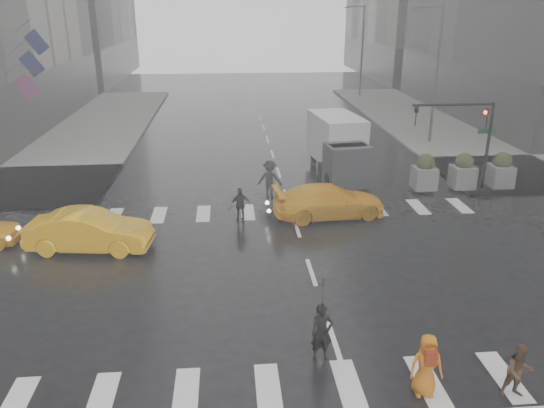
{
  "coord_description": "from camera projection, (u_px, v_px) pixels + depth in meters",
  "views": [
    {
      "loc": [
        -2.81,
        -16.5,
        8.81
      ],
      "look_at": [
        -1.22,
        2.0,
        1.87
      ],
      "focal_mm": 35.0,
      "sensor_mm": 36.0,
      "label": 1
    }
  ],
  "objects": [
    {
      "name": "pedestrian_brown",
      "position": [
        519.0,
        371.0,
        12.53
      ],
      "size": [
        0.72,
        0.58,
        1.42
      ],
      "primitive_type": "imported",
      "rotation": [
        0.0,
        0.0,
        -0.06
      ],
      "color": "#452F18",
      "rests_on": "ground"
    },
    {
      "name": "street_lamp_far",
      "position": [
        361.0,
        47.0,
        53.31
      ],
      "size": [
        2.15,
        0.22,
        9.0
      ],
      "color": "#59595B",
      "rests_on": "ground"
    },
    {
      "name": "flag_cluster",
      "position": [
        27.0,
        61.0,
        32.79
      ],
      "size": [
        2.87,
        3.06,
        4.69
      ],
      "color": "#59595B",
      "rests_on": "ground"
    },
    {
      "name": "ground",
      "position": [
        311.0,
        272.0,
        18.71
      ],
      "size": [
        120.0,
        120.0,
        0.0
      ],
      "primitive_type": "plane",
      "color": "black",
      "rests_on": "ground"
    },
    {
      "name": "box_truck",
      "position": [
        339.0,
        145.0,
        28.97
      ],
      "size": [
        2.24,
        5.97,
        3.17
      ],
      "rotation": [
        0.0,
        0.0,
        0.12
      ],
      "color": "silver",
      "rests_on": "ground"
    },
    {
      "name": "planter_mid",
      "position": [
        463.0,
        171.0,
        26.74
      ],
      "size": [
        1.1,
        1.1,
        1.8
      ],
      "color": "slate",
      "rests_on": "ground"
    },
    {
      "name": "pedestrian_far_a",
      "position": [
        241.0,
        205.0,
        22.93
      ],
      "size": [
        0.95,
        0.66,
        1.52
      ],
      "primitive_type": "imported",
      "rotation": [
        0.0,
        0.0,
        3.28
      ],
      "color": "black",
      "rests_on": "ground"
    },
    {
      "name": "pedestrian_far_b",
      "position": [
        270.0,
        179.0,
        25.7
      ],
      "size": [
        1.35,
        0.97,
        1.88
      ],
      "primitive_type": "imported",
      "rotation": [
        0.0,
        0.0,
        2.87
      ],
      "color": "black",
      "rests_on": "ground"
    },
    {
      "name": "planter_east",
      "position": [
        501.0,
        171.0,
        26.9
      ],
      "size": [
        1.1,
        1.1,
        1.8
      ],
      "color": "slate",
      "rests_on": "ground"
    },
    {
      "name": "street_lamp_near",
      "position": [
        435.0,
        69.0,
        34.65
      ],
      "size": [
        2.15,
        0.22,
        9.0
      ],
      "color": "#59595B",
      "rests_on": "ground"
    },
    {
      "name": "road_markings",
      "position": [
        311.0,
        272.0,
        18.71
      ],
      "size": [
        18.0,
        48.0,
        0.01
      ],
      "primitive_type": null,
      "color": "silver",
      "rests_on": "ground"
    },
    {
      "name": "taxi_rear",
      "position": [
        329.0,
        201.0,
        23.45
      ],
      "size": [
        4.57,
        2.49,
        1.44
      ],
      "primitive_type": "imported",
      "rotation": [
        0.0,
        0.0,
        1.68
      ],
      "color": "#FFAD0D",
      "rests_on": "ground"
    },
    {
      "name": "pedestrian_orange",
      "position": [
        426.0,
        365.0,
        12.58
      ],
      "size": [
        0.83,
        0.58,
        1.61
      ],
      "rotation": [
        0.0,
        0.0,
        -0.08
      ],
      "color": "orange",
      "rests_on": "ground"
    },
    {
      "name": "taxi_mid",
      "position": [
        89.0,
        231.0,
        20.2
      ],
      "size": [
        4.84,
        2.15,
        1.54
      ],
      "primitive_type": "imported",
      "rotation": [
        0.0,
        0.0,
        1.46
      ],
      "color": "#FFAD0D",
      "rests_on": "ground"
    },
    {
      "name": "pedestrian_black",
      "position": [
        323.0,
        306.0,
        13.54
      ],
      "size": [
        1.09,
        1.11,
        2.43
      ],
      "rotation": [
        0.0,
        0.0,
        0.15
      ],
      "color": "black",
      "rests_on": "ground"
    },
    {
      "name": "planter_west",
      "position": [
        424.0,
        172.0,
        26.58
      ],
      "size": [
        1.1,
        1.1,
        1.8
      ],
      "color": "slate",
      "rests_on": "ground"
    },
    {
      "name": "traffic_signal_pole",
      "position": [
        471.0,
        129.0,
        25.78
      ],
      "size": [
        4.45,
        0.42,
        4.5
      ],
      "color": "black",
      "rests_on": "ground"
    }
  ]
}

